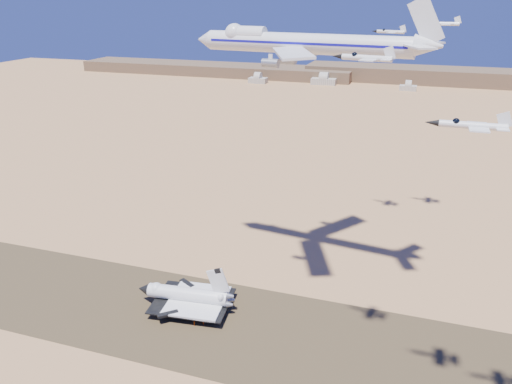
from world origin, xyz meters
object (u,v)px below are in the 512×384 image
(crew_c, at_px, (204,323))
(chase_jet_e, at_px, (442,24))
(shuttle, at_px, (187,296))
(chase_jet_b, at_px, (471,125))
(carrier_747, at_px, (298,43))
(crew_a, at_px, (199,319))
(crew_b, at_px, (195,323))
(chase_jet_a, at_px, (365,58))
(chase_jet_d, at_px, (390,32))

(crew_c, relative_size, chase_jet_e, 0.12)
(shuttle, distance_m, chase_jet_b, 113.04)
(carrier_747, height_order, chase_jet_e, carrier_747)
(crew_a, height_order, crew_b, crew_a)
(crew_c, relative_size, chase_jet_a, 0.13)
(carrier_747, xyz_separation_m, chase_jet_d, (25.81, 52.37, 0.89))
(carrier_747, bearing_deg, crew_c, -108.30)
(carrier_747, xyz_separation_m, crew_c, (-19.39, -41.28, -86.88))
(crew_c, distance_m, chase_jet_b, 107.14)
(crew_c, bearing_deg, chase_jet_d, -57.37)
(carrier_747, bearing_deg, chase_jet_a, -54.37)
(chase_jet_d, relative_size, chase_jet_e, 0.90)
(shuttle, xyz_separation_m, chase_jet_e, (74.84, 95.08, 87.12))
(carrier_747, bearing_deg, crew_a, -111.55)
(crew_b, xyz_separation_m, chase_jet_b, (72.79, -21.15, 78.12))
(crew_a, bearing_deg, chase_jet_e, -17.71)
(shuttle, distance_m, chase_jet_a, 103.84)
(shuttle, relative_size, crew_b, 19.26)
(shuttle, relative_size, carrier_747, 0.42)
(carrier_747, relative_size, chase_jet_e, 5.34)
(chase_jet_e, bearing_deg, chase_jet_d, -151.14)
(crew_b, distance_m, chase_jet_b, 108.85)
(chase_jet_a, xyz_separation_m, chase_jet_b, (22.67, -12.63, -10.64))
(crew_c, bearing_deg, crew_b, 76.52)
(carrier_747, xyz_separation_m, chase_jet_a, (27.87, -50.74, 1.86))
(chase_jet_b, xyz_separation_m, chase_jet_e, (-4.75, 125.10, 12.67))
(chase_jet_b, bearing_deg, carrier_747, 129.00)
(chase_jet_a, height_order, chase_jet_e, chase_jet_e)
(crew_c, bearing_deg, chase_jet_e, -63.93)
(crew_b, xyz_separation_m, chase_jet_e, (68.04, 103.95, 90.78))
(crew_a, height_order, chase_jet_d, chase_jet_d)
(chase_jet_b, bearing_deg, crew_a, 162.44)
(shuttle, xyz_separation_m, carrier_747, (29.04, 33.35, 83.24))
(crew_c, bearing_deg, crew_a, 27.59)
(chase_jet_a, bearing_deg, chase_jet_b, -18.04)
(shuttle, relative_size, chase_jet_a, 2.43)
(shuttle, relative_size, crew_a, 18.69)
(crew_b, xyz_separation_m, chase_jet_d, (48.06, 94.59, 87.79))
(chase_jet_b, bearing_deg, chase_jet_d, 102.48)
(chase_jet_e, bearing_deg, carrier_747, -122.80)
(chase_jet_b, bearing_deg, chase_jet_e, 92.59)
(crew_b, bearing_deg, carrier_747, -68.54)
(crew_b, xyz_separation_m, crew_c, (2.86, 0.94, 0.02))
(crew_c, xyz_separation_m, chase_jet_a, (47.26, -9.46, 88.74))
(crew_b, relative_size, chase_jet_d, 0.13)
(crew_b, relative_size, chase_jet_e, 0.12)
(shuttle, xyz_separation_m, chase_jet_a, (56.91, -17.39, 85.10))
(crew_c, height_order, chase_jet_d, chase_jet_d)
(crew_a, height_order, crew_c, crew_a)
(crew_b, relative_size, chase_jet_b, 0.11)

